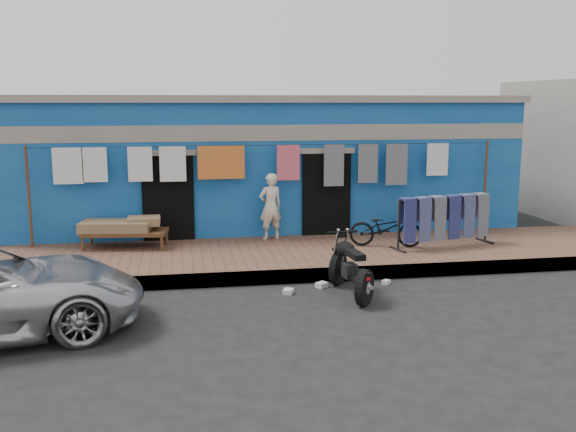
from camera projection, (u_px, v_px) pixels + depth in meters
The scene contains 13 objects.
ground at pixel (310, 310), 10.05m from camera, with size 80.00×80.00×0.00m, color black.
sidewalk at pixel (280, 257), 12.94m from camera, with size 28.00×3.00×0.25m, color brown.
curb at pixel (292, 276), 11.53m from camera, with size 28.00×0.10×0.25m, color gray.
building at pixel (255, 162), 16.53m from camera, with size 12.20×5.20×3.36m.
clothesline at pixel (257, 167), 13.80m from camera, with size 10.06×0.06×2.10m.
seated_person at pixel (271, 206), 13.95m from camera, with size 0.52×0.35×1.45m, color beige.
bicycle at pixel (386, 224), 13.27m from camera, with size 0.52×1.48×0.96m, color black.
motorcycle at pixel (351, 265), 10.78m from camera, with size 0.70×1.61×1.01m, color black, non-canonical shape.
charpoy at pixel (125, 233), 13.21m from camera, with size 1.88×1.07×0.60m, color brown, non-canonical shape.
jeans_rack at pixel (444, 220), 13.28m from camera, with size 2.33×0.94×1.10m, color black, non-canonical shape.
litter_a at pixel (322, 285), 11.28m from camera, with size 0.20×0.15×0.09m, color silver.
litter_b at pixel (386, 282), 11.48m from camera, with size 0.15×0.11×0.07m, color silver.
litter_c at pixel (288, 291), 10.92m from camera, with size 0.20×0.16×0.08m, color silver.
Camera 1 is at (-1.96, -9.43, 3.23)m, focal length 40.00 mm.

